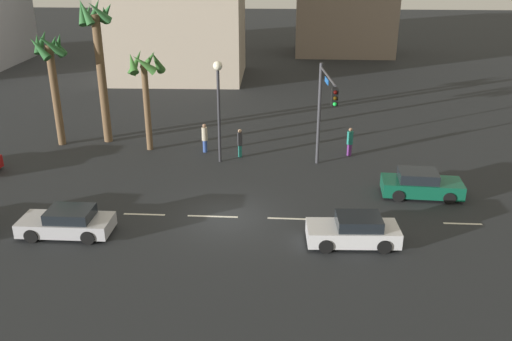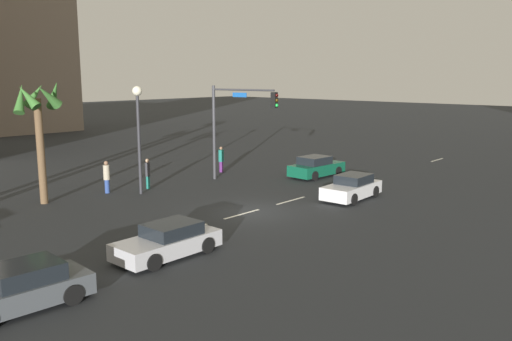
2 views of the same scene
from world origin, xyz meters
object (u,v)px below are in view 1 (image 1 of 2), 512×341
object	(u,v)px
palm_tree_0	(51,63)
car_2	(67,222)
pedestrian_0	(350,141)
palm_tree_1	(98,43)
car_3	(421,184)
streetlamp	(218,93)
palm_tree_2	(145,75)
pedestrian_2	(240,142)
traffic_signal	(324,104)
car_1	(354,231)
pedestrian_1	(205,137)

from	to	relation	value
palm_tree_0	car_2	bearing A→B (deg)	-66.61
pedestrian_0	palm_tree_1	distance (m)	17.49
car_3	pedestrian_0	distance (m)	6.87
car_3	palm_tree_1	bearing A→B (deg)	158.15
streetlamp	palm_tree_0	xyz separation A→B (m)	(-11.17, 2.54, 1.16)
palm_tree_2	car_3	bearing A→B (deg)	-21.45
car_3	palm_tree_2	bearing A→B (deg)	158.55
car_3	pedestrian_2	world-z (taller)	pedestrian_2
car_3	palm_tree_1	world-z (taller)	palm_tree_1
traffic_signal	palm_tree_1	distance (m)	15.52
car_1	traffic_signal	bearing A→B (deg)	97.23
pedestrian_2	palm_tree_2	distance (m)	7.35
streetlamp	pedestrian_0	xyz separation A→B (m)	(8.17, 1.63, -3.42)
car_1	pedestrian_1	xyz separation A→B (m)	(-8.45, 11.53, 0.38)
pedestrian_1	palm_tree_0	size ratio (longest dim) A/B	0.25
pedestrian_0	streetlamp	bearing A→B (deg)	-168.70
palm_tree_0	palm_tree_1	distance (m)	3.25
pedestrian_1	pedestrian_2	size ratio (longest dim) A/B	1.03
car_3	palm_tree_1	size ratio (longest dim) A/B	0.44
pedestrian_1	palm_tree_2	xyz separation A→B (m)	(-3.71, 0.27, 3.97)
pedestrian_1	car_2	bearing A→B (deg)	-111.91
palm_tree_2	pedestrian_1	bearing A→B (deg)	-4.22
car_1	palm_tree_0	distance (m)	22.75
traffic_signal	pedestrian_2	bearing A→B (deg)	153.29
streetlamp	pedestrian_0	world-z (taller)	streetlamp
car_3	pedestrian_1	distance (m)	13.97
pedestrian_0	palm_tree_0	bearing A→B (deg)	177.31
car_3	car_2	bearing A→B (deg)	-162.63
car_1	pedestrian_2	xyz separation A→B (m)	(-6.08, 10.75, 0.37)
palm_tree_0	palm_tree_1	bearing A→B (deg)	16.70
palm_tree_2	car_2	bearing A→B (deg)	-94.43
streetlamp	palm_tree_1	world-z (taller)	palm_tree_1
car_1	car_3	world-z (taller)	car_3
traffic_signal	palm_tree_2	size ratio (longest dim) A/B	0.93
pedestrian_1	palm_tree_2	bearing A→B (deg)	175.78
car_2	palm_tree_2	size ratio (longest dim) A/B	0.62
palm_tree_1	streetlamp	bearing A→B (deg)	-22.47
car_3	pedestrian_1	xyz separation A→B (m)	(-12.56, 6.12, 0.36)
traffic_signal	palm_tree_0	xyz separation A→B (m)	(-17.38, 4.18, 1.31)
pedestrian_0	pedestrian_2	xyz separation A→B (m)	(-6.99, -0.74, 0.03)
palm_tree_1	pedestrian_1	bearing A→B (deg)	-13.91
car_1	streetlamp	bearing A→B (deg)	126.34
car_2	palm_tree_2	world-z (taller)	palm_tree_2
traffic_signal	streetlamp	world-z (taller)	streetlamp
pedestrian_1	pedestrian_2	world-z (taller)	pedestrian_1
palm_tree_1	pedestrian_2	bearing A→B (deg)	-14.98
car_2	pedestrian_0	distance (m)	18.09
pedestrian_2	palm_tree_1	xyz separation A→B (m)	(-9.44, 2.52, 5.69)
pedestrian_0	car_1	bearing A→B (deg)	-94.57
pedestrian_0	pedestrian_2	size ratio (longest dim) A/B	0.99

